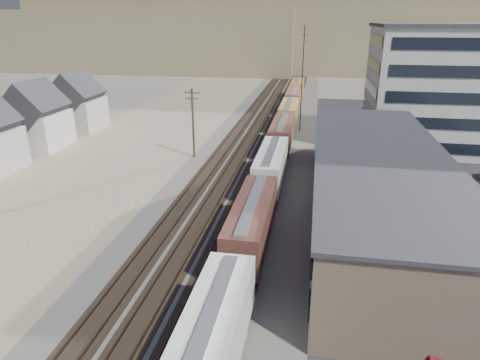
% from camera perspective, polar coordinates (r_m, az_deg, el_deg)
% --- Properties ---
extents(ballast_bed, '(18.00, 200.00, 0.06)m').
position_cam_1_polar(ballast_bed, '(69.01, 2.56, 4.68)').
color(ballast_bed, '#4C4742').
rests_on(ballast_bed, ground).
extents(dirt_yard, '(24.00, 180.00, 0.03)m').
position_cam_1_polar(dirt_yard, '(65.50, -16.31, 2.95)').
color(dirt_yard, '#796D53').
rests_on(dirt_yard, ground).
extents(asphalt_lot, '(26.00, 120.00, 0.04)m').
position_cam_1_polar(asphalt_lot, '(55.88, 23.31, -0.99)').
color(asphalt_lot, '#232326').
rests_on(asphalt_lot, ground).
extents(rail_tracks, '(11.40, 200.00, 0.24)m').
position_cam_1_polar(rail_tracks, '(69.06, 2.11, 4.77)').
color(rail_tracks, black).
rests_on(rail_tracks, ground).
extents(freight_train, '(3.00, 119.74, 4.46)m').
position_cam_1_polar(freight_train, '(57.99, 4.97, 4.33)').
color(freight_train, black).
rests_on(freight_train, ground).
extents(warehouse, '(12.40, 40.40, 7.25)m').
position_cam_1_polar(warehouse, '(44.07, 17.78, -0.82)').
color(warehouse, tan).
rests_on(warehouse, ground).
extents(office_tower, '(22.60, 18.60, 18.45)m').
position_cam_1_polar(office_tower, '(74.00, 25.68, 11.12)').
color(office_tower, '#9E998E').
rests_on(office_tower, ground).
extents(utility_pole_north, '(2.20, 0.32, 10.00)m').
position_cam_1_polar(utility_pole_north, '(61.80, -6.28, 7.72)').
color(utility_pole_north, '#382619').
rests_on(utility_pole_north, ground).
extents(radio_mast, '(1.20, 0.16, 18.00)m').
position_cam_1_polar(radio_mast, '(76.47, 8.28, 13.04)').
color(radio_mast, black).
rests_on(radio_mast, ground).
extents(hills_north, '(265.00, 80.00, 32.00)m').
position_cam_1_polar(hills_north, '(183.95, 7.88, 19.02)').
color(hills_north, brown).
rests_on(hills_north, ground).
extents(parked_car_red, '(3.52, 4.11, 1.33)m').
position_cam_1_polar(parked_car_red, '(29.15, 23.94, -20.65)').
color(parked_car_red, maroon).
rests_on(parked_car_red, ground).
extents(parked_car_blue, '(6.36, 5.10, 1.61)m').
position_cam_1_polar(parked_car_blue, '(62.08, 22.08, 2.04)').
color(parked_car_blue, navy).
rests_on(parked_car_blue, ground).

